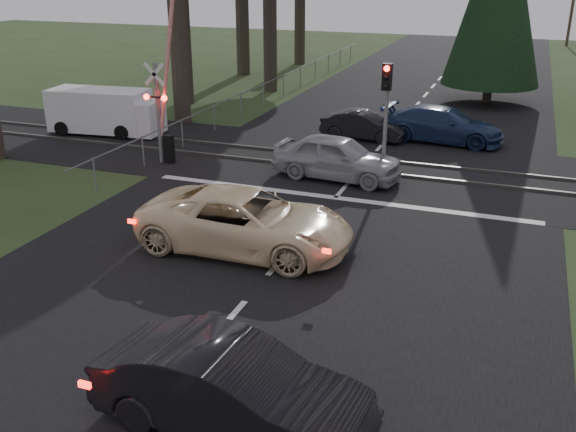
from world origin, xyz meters
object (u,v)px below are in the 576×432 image
at_px(traffic_signal_center, 386,102).
at_px(dark_car_far, 364,126).
at_px(cream_coupe, 246,221).
at_px(blue_sedan, 443,125).
at_px(white_van, 108,112).
at_px(crossing_signal, 163,110).
at_px(dark_hatchback, 232,390).
at_px(silver_car, 337,157).

height_order(traffic_signal_center, dark_car_far, traffic_signal_center).
bearing_deg(cream_coupe, traffic_signal_center, -17.48).
relative_size(blue_sedan, white_van, 0.99).
xyz_separation_m(crossing_signal, dark_car_far, (6.29, 6.11, -1.45)).
bearing_deg(traffic_signal_center, white_van, 170.36).
xyz_separation_m(dark_hatchback, white_van, (-13.61, 16.11, 0.23)).
bearing_deg(traffic_signal_center, dark_car_far, 110.82).
xyz_separation_m(traffic_signal_center, white_van, (-13.05, 2.22, -1.80)).
xyz_separation_m(cream_coupe, white_van, (-10.91, 9.41, 0.20)).
relative_size(dark_car_far, white_van, 0.71).
height_order(cream_coupe, white_van, white_van).
xyz_separation_m(silver_car, blue_sedan, (2.84, 6.45, -0.04)).
height_order(dark_hatchback, dark_car_far, dark_hatchback).
bearing_deg(crossing_signal, dark_hatchback, -55.78).
relative_size(traffic_signal_center, dark_car_far, 1.11).
relative_size(traffic_signal_center, blue_sedan, 0.80).
xyz_separation_m(cream_coupe, dark_car_far, (0.16, 12.41, -0.19)).
relative_size(cream_coupe, blue_sedan, 1.12).
bearing_deg(dark_hatchback, cream_coupe, 25.38).
bearing_deg(blue_sedan, dark_hatchback, -177.18).
bearing_deg(cream_coupe, blue_sedan, -15.55).
bearing_deg(dark_car_far, cream_coupe, -175.11).
distance_m(dark_hatchback, dark_car_far, 19.27).
xyz_separation_m(traffic_signal_center, dark_hatchback, (0.56, -13.89, -2.03)).
bearing_deg(silver_car, dark_hatchback, -165.38).
height_order(traffic_signal_center, silver_car, traffic_signal_center).
distance_m(silver_car, white_van, 11.83).
bearing_deg(silver_car, traffic_signal_center, -66.87).
bearing_deg(dark_car_far, blue_sedan, -71.50).
distance_m(cream_coupe, white_van, 14.41).
bearing_deg(silver_car, blue_sedan, -18.05).
relative_size(traffic_signal_center, silver_car, 0.89).
bearing_deg(blue_sedan, crossing_signal, 130.56).
distance_m(cream_coupe, dark_car_far, 12.41).
distance_m(crossing_signal, silver_car, 6.87).
relative_size(crossing_signal, silver_car, 1.51).
bearing_deg(traffic_signal_center, silver_car, -162.58).
relative_size(cream_coupe, white_van, 1.11).
xyz_separation_m(dark_hatchback, dark_car_far, (-2.55, 19.10, -0.16)).
bearing_deg(crossing_signal, silver_car, 3.47).
xyz_separation_m(traffic_signal_center, cream_coupe, (-2.14, -7.19, -2.00)).
distance_m(crossing_signal, dark_car_far, 8.89).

